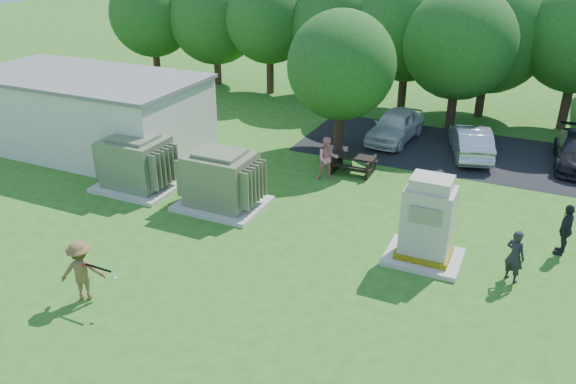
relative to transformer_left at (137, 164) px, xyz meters
The scene contains 16 objects.
ground 7.96m from the transformer_left, 34.70° to the right, with size 120.00×120.00×0.00m, color #2D6619.
service_building 5.19m from the transformer_left, 150.95° to the left, with size 10.00×5.00×3.20m, color beige.
service_building_roof 5.64m from the transformer_left, 150.95° to the left, with size 10.20×5.20×0.15m, color slate.
parking_strip 16.25m from the transformer_left, 33.69° to the left, with size 20.00×6.00×0.01m, color #232326.
transformer_left is the anchor object (origin of this frame).
transformer_right 3.70m from the transformer_left, ahead, with size 3.00×2.40×2.07m.
generator_cabinet 11.02m from the transformer_left, ahead, with size 2.19×1.80×2.67m.
picnic_table 8.51m from the transformer_left, 34.95° to the left, with size 1.66×1.25×0.71m.
batter 7.10m from the transformer_left, 62.88° to the right, with size 1.11×0.64×1.72m, color brown.
person_by_generator 13.49m from the transformer_left, ahead, with size 0.58×0.38×1.58m, color #222227.
person_at_picnic 7.28m from the transformer_left, 31.05° to the left, with size 0.84×0.66×1.73m, color pink.
person_walking_right 14.80m from the transformer_left, ahead, with size 0.96×0.40×1.65m, color #232428.
car_white 11.93m from the transformer_left, 51.25° to the left, with size 1.69×4.20×1.43m, color silver.
car_silver_a 14.00m from the transformer_left, 38.62° to the left, with size 1.42×4.07×1.34m, color #BCBBC0.
batting_equipment 7.42m from the transformer_left, 58.93° to the right, with size 1.18×0.14×0.24m.
tree_row 16.56m from the transformer_left, 59.50° to the left, with size 41.30×13.30×7.30m.
Camera 1 is at (6.84, -10.81, 8.97)m, focal length 35.00 mm.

